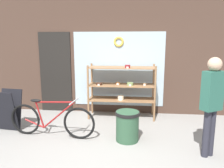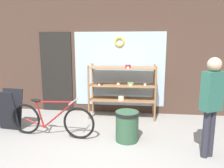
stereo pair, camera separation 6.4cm
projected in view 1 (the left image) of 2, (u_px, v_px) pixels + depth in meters
ground_plane at (95, 159)px, 3.49m from camera, size 30.00×30.00×0.00m
storefront_facade at (110, 45)px, 5.57m from camera, size 6.38×0.13×3.62m
display_case at (122, 85)px, 5.32m from camera, size 1.61×0.53×1.32m
bicycle at (51, 120)px, 4.28m from camera, size 1.76×0.46×0.76m
sandwich_board at (8, 110)px, 4.58m from camera, size 0.53×0.43×0.86m
pedestrian at (212, 100)px, 3.43m from camera, size 0.37×0.32×1.62m
trash_bin at (127, 125)px, 4.11m from camera, size 0.45×0.45×0.57m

